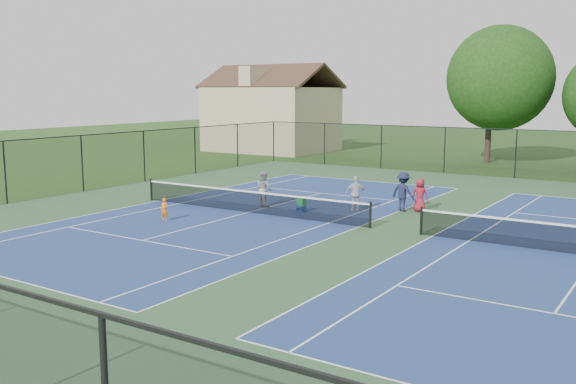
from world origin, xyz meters
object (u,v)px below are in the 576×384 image
Objects in this scene: clapboard_house at (272,116)px; bystander_a at (356,194)px; bystander_c at (420,195)px; ball_hopper at (302,201)px; ball_crate at (302,209)px; child_player at (164,210)px; bystander_b at (403,192)px; instructor at (264,189)px; tree_back_b at (491,73)px.

clapboard_house reaches higher than bystander_a.
bystander_c reaches higher than ball_hopper.
ball_crate is 0.99× the size of ball_hopper.
clapboard_house is 30.45m from bystander_c.
child_player is at bearing -63.43° from clapboard_house.
ball_hopper is at bearing 47.87° from bystander_b.
clapboard_house is 6.48× the size of instructor.
tree_back_b is 27.87× the size of ball_crate.
tree_back_b is 30.39m from child_player.
child_player is (14.19, -28.38, -2.61)m from clapboard_house.
ball_crate is at bearing -92.57° from tree_back_b.
instructor reaches higher than ball_crate.
instructor is at bearing 34.61° from bystander_b.
ball_hopper is (2.19, -0.23, -0.34)m from instructor.
bystander_b is 4.60m from ball_crate.
tree_back_b is at bearing 79.43° from child_player.
clapboard_house is 29.73× the size of ball_hopper.
bystander_a reaches higher than bystander_c.
clapboard_house is 30.01× the size of ball_crate.
tree_back_b is 23.79m from bystander_a.
bystander_c is at bearing 42.55° from child_player.
bystander_c is (2.46, 1.43, -0.04)m from bystander_a.
ball_hopper is (17.89, -23.59, -2.60)m from clapboard_house.
bystander_c is (22.26, -20.64, -2.34)m from clapboard_house.
bystander_c is at bearing -141.31° from bystander_b.
bystander_c is at bearing 174.58° from bystander_a.
bystander_b is at bearing 43.78° from child_player.
child_player is 6.06m from ball_crate.
child_player is 5.26m from instructor.
bystander_b is at bearing 35.35° from ball_hopper.
ball_hopper is at bearing -162.54° from instructor.
child_player is 8.45m from bystander_a.
bystander_b is (7.40, 7.42, 0.40)m from child_player.
ball_crate is at bearing 0.00° from ball_hopper.
tree_back_b is at bearing 87.43° from ball_crate.
bystander_c is 4.18× the size of ball_crate.
ball_crate is (-4.37, -2.95, -0.60)m from bystander_c.
ball_hopper is (0.00, 0.00, 0.34)m from ball_crate.
tree_back_b reaches higher than ball_crate.
bystander_b is 0.75m from bystander_c.
bystander_a is (5.61, 6.32, 0.31)m from child_player.
tree_back_b reaches higher than child_player.
bystander_b reaches higher than bystander_c.
tree_back_b is 5.68× the size of bystander_b.
bystander_a is (4.10, 1.29, -0.04)m from instructor.
instructor is 4.30m from bystander_a.
bystander_a is at bearing -88.01° from tree_back_b.
ball_hopper is at bearing 29.42° from bystander_c.
ball_hopper is (-1.91, -1.53, -0.30)m from bystander_a.
tree_back_b is at bearing -74.16° from instructor.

